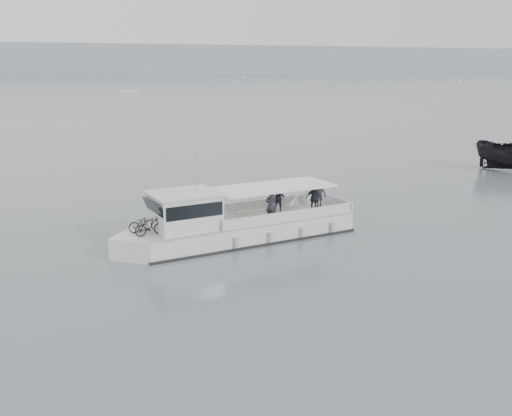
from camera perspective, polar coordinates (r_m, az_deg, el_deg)
name	(u,v)px	position (r m, az deg, el deg)	size (l,w,h in m)	color
ground	(247,260)	(26.49, -0.92, -5.19)	(1400.00, 1400.00, 0.00)	slate
headland	(42,60)	(583.61, -20.58, 13.72)	(1400.00, 90.00, 28.00)	#939EA8
tour_boat	(227,225)	(28.89, -2.90, -1.71)	(13.03, 4.66, 5.42)	white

